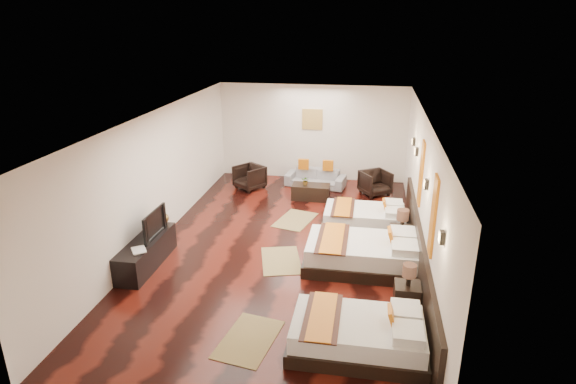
% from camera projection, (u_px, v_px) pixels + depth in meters
% --- Properties ---
extents(floor, '(5.50, 9.50, 0.01)m').
position_uv_depth(floor, '(283.00, 247.00, 10.26)').
color(floor, black).
rests_on(floor, ground).
extents(ceiling, '(5.50, 9.50, 0.01)m').
position_uv_depth(ceiling, '(283.00, 117.00, 9.30)').
color(ceiling, white).
rests_on(ceiling, floor).
extents(back_wall, '(5.50, 0.01, 2.80)m').
position_uv_depth(back_wall, '(312.00, 133.00, 14.17)').
color(back_wall, silver).
rests_on(back_wall, floor).
extents(left_wall, '(0.01, 9.50, 2.80)m').
position_uv_depth(left_wall, '(156.00, 178.00, 10.22)').
color(left_wall, silver).
rests_on(left_wall, floor).
extents(right_wall, '(0.01, 9.50, 2.80)m').
position_uv_depth(right_wall, '(422.00, 193.00, 9.34)').
color(right_wall, silver).
rests_on(right_wall, floor).
extents(headboard_panel, '(0.08, 6.60, 0.90)m').
position_uv_depth(headboard_panel, '(419.00, 255.00, 8.93)').
color(headboard_panel, black).
rests_on(headboard_panel, floor).
extents(bed_near, '(1.99, 1.25, 0.76)m').
position_uv_depth(bed_near, '(359.00, 334.00, 7.01)').
color(bed_near, black).
rests_on(bed_near, floor).
extents(bed_mid, '(2.23, 1.40, 0.85)m').
position_uv_depth(bed_mid, '(364.00, 253.00, 9.34)').
color(bed_mid, black).
rests_on(bed_mid, floor).
extents(bed_far, '(1.90, 1.19, 0.73)m').
position_uv_depth(bed_far, '(365.00, 218.00, 11.09)').
color(bed_far, black).
rests_on(bed_far, floor).
extents(nightstand_a, '(0.43, 0.43, 0.85)m').
position_uv_depth(nightstand_a, '(407.00, 294.00, 7.95)').
color(nightstand_a, black).
rests_on(nightstand_a, floor).
extents(nightstand_b, '(0.46, 0.46, 0.92)m').
position_uv_depth(nightstand_b, '(401.00, 236.00, 10.00)').
color(nightstand_b, black).
rests_on(nightstand_b, floor).
extents(jute_mat_near, '(0.94, 1.31, 0.01)m').
position_uv_depth(jute_mat_near, '(249.00, 339.00, 7.31)').
color(jute_mat_near, olive).
rests_on(jute_mat_near, floor).
extents(jute_mat_mid, '(1.03, 1.35, 0.01)m').
position_uv_depth(jute_mat_mid, '(281.00, 260.00, 9.67)').
color(jute_mat_mid, olive).
rests_on(jute_mat_mid, floor).
extents(jute_mat_far, '(1.03, 1.35, 0.01)m').
position_uv_depth(jute_mat_far, '(295.00, 220.00, 11.59)').
color(jute_mat_far, olive).
rests_on(jute_mat_far, floor).
extents(tv_console, '(0.50, 1.80, 0.55)m').
position_uv_depth(tv_console, '(146.00, 253.00, 9.40)').
color(tv_console, black).
rests_on(tv_console, floor).
extents(tv, '(0.13, 0.94, 0.54)m').
position_uv_depth(tv, '(150.00, 223.00, 9.39)').
color(tv, black).
rests_on(tv, tv_console).
extents(book, '(0.39, 0.41, 0.03)m').
position_uv_depth(book, '(132.00, 252.00, 8.81)').
color(book, black).
rests_on(book, tv_console).
extents(figurine, '(0.40, 0.40, 0.35)m').
position_uv_depth(figurine, '(160.00, 217.00, 9.95)').
color(figurine, brown).
rests_on(figurine, tv_console).
extents(sofa, '(1.78, 0.92, 0.49)m').
position_uv_depth(sofa, '(315.00, 178.00, 13.83)').
color(sofa, gray).
rests_on(sofa, floor).
extents(armchair_left, '(1.01, 1.02, 0.67)m').
position_uv_depth(armchair_left, '(249.00, 177.00, 13.63)').
color(armchair_left, black).
rests_on(armchair_left, floor).
extents(armchair_right, '(0.99, 1.00, 0.66)m').
position_uv_depth(armchair_right, '(375.00, 183.00, 13.17)').
color(armchair_right, black).
rests_on(armchair_right, floor).
extents(coffee_table, '(1.00, 0.50, 0.40)m').
position_uv_depth(coffee_table, '(311.00, 192.00, 12.88)').
color(coffee_table, black).
rests_on(coffee_table, floor).
extents(table_plant, '(0.23, 0.20, 0.24)m').
position_uv_depth(table_plant, '(306.00, 181.00, 12.76)').
color(table_plant, '#2D6120').
rests_on(table_plant, coffee_table).
extents(orange_panel_a, '(0.04, 0.40, 1.30)m').
position_uv_depth(orange_panel_a, '(433.00, 216.00, 7.48)').
color(orange_panel_a, '#D86014').
rests_on(orange_panel_a, right_wall).
extents(orange_panel_b, '(0.04, 0.40, 1.30)m').
position_uv_depth(orange_panel_b, '(421.00, 173.00, 9.51)').
color(orange_panel_b, '#D86014').
rests_on(orange_panel_b, right_wall).
extents(sconce_near, '(0.07, 0.12, 0.18)m').
position_uv_depth(sconce_near, '(442.00, 237.00, 6.41)').
color(sconce_near, black).
rests_on(sconce_near, right_wall).
extents(sconce_mid, '(0.07, 0.12, 0.18)m').
position_uv_depth(sconce_mid, '(426.00, 184.00, 8.45)').
color(sconce_mid, black).
rests_on(sconce_mid, right_wall).
extents(sconce_far, '(0.07, 0.12, 0.18)m').
position_uv_depth(sconce_far, '(416.00, 152.00, 10.48)').
color(sconce_far, black).
rests_on(sconce_far, right_wall).
extents(sconce_lounge, '(0.07, 0.12, 0.18)m').
position_uv_depth(sconce_lounge, '(413.00, 142.00, 11.32)').
color(sconce_lounge, black).
rests_on(sconce_lounge, right_wall).
extents(gold_artwork, '(0.60, 0.04, 0.60)m').
position_uv_depth(gold_artwork, '(312.00, 119.00, 14.02)').
color(gold_artwork, '#AD873F').
rests_on(gold_artwork, back_wall).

